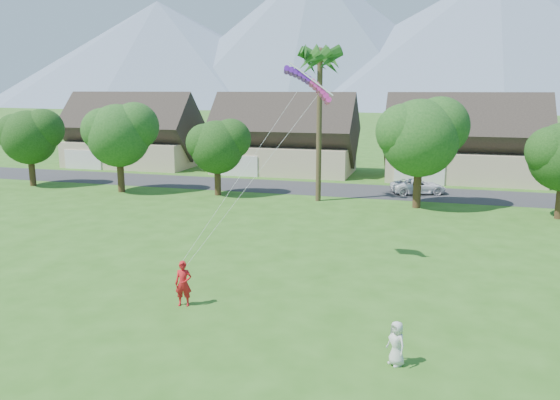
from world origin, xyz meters
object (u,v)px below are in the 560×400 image
(kite_flyer, at_px, (183,284))
(parked_car, at_px, (418,186))
(watcher, at_px, (396,343))
(parafoil_kite, at_px, (310,82))

(kite_flyer, height_order, parked_car, kite_flyer)
(watcher, xyz_separation_m, parked_car, (-0.42, 31.87, -0.10))
(kite_flyer, height_order, watcher, kite_flyer)
(kite_flyer, bearing_deg, parafoil_kite, 47.90)
(watcher, distance_m, parafoil_kite, 14.05)
(watcher, xyz_separation_m, parafoil_kite, (-5.29, 9.64, 8.75))
(watcher, bearing_deg, kite_flyer, -152.71)
(parafoil_kite, bearing_deg, kite_flyer, -128.88)
(kite_flyer, distance_m, parked_car, 30.43)
(parked_car, relative_size, parafoil_kite, 1.65)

